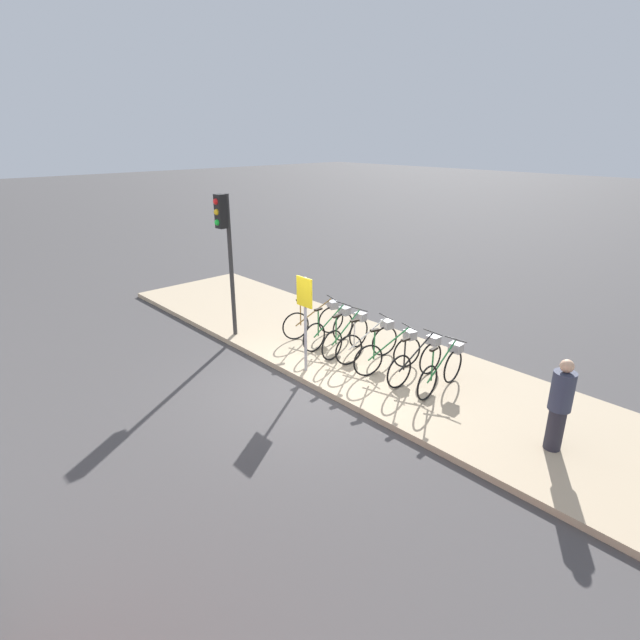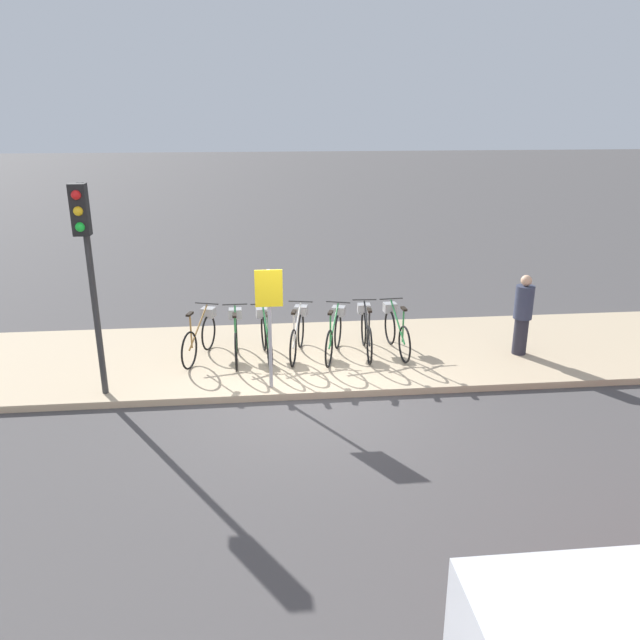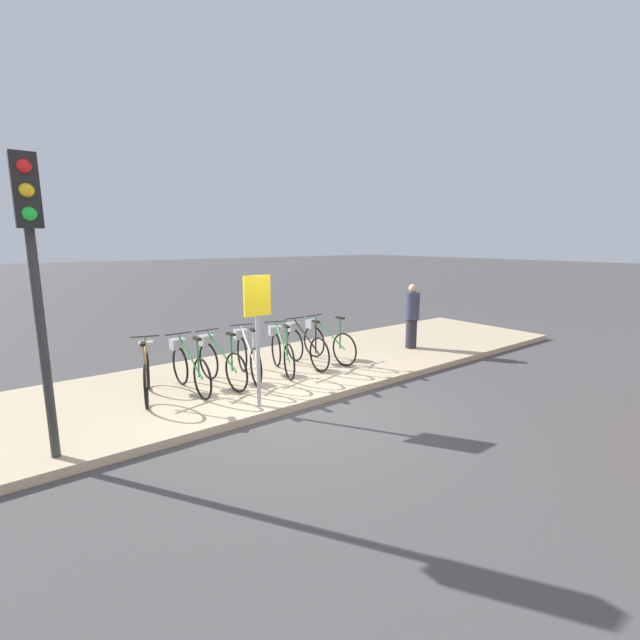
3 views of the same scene
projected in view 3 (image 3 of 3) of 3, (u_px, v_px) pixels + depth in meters
ground_plane at (301, 410)px, 6.75m from camera, size 120.00×120.00×0.00m
sidewalk at (248, 379)px, 8.10m from camera, size 16.29×3.50×0.12m
parked_bicycle_0 at (146, 370)px, 6.93m from camera, size 0.62×1.57×1.00m
parked_bicycle_1 at (188, 365)px, 7.22m from camera, size 0.46×1.63×1.00m
parked_bicycle_2 at (219, 360)px, 7.54m from camera, size 0.46×1.62×1.00m
parked_bicycle_3 at (247, 354)px, 7.96m from camera, size 0.52×1.60×1.00m
parked_bicycle_4 at (281, 350)px, 8.28m from camera, size 0.62×1.57×1.00m
parked_bicycle_5 at (304, 344)px, 8.71m from camera, size 0.46×1.63×1.00m
parked_bicycle_6 at (326, 340)px, 9.06m from camera, size 0.46×1.63×1.00m
pedestrian at (412, 315)px, 10.09m from camera, size 0.34×0.34×1.53m
traffic_light at (32, 247)px, 4.52m from camera, size 0.24×0.40×3.38m
sign_post at (257, 318)px, 6.36m from camera, size 0.44×0.07×2.01m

